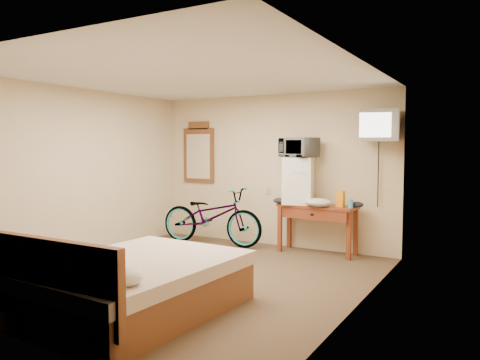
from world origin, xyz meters
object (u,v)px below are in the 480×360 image
(mini_fridge, at_px, (298,181))
(wall_mirror, at_px, (199,153))
(desk, at_px, (317,214))
(microwave, at_px, (299,148))
(bed, at_px, (130,285))
(bicycle, at_px, (212,216))
(crt_television, at_px, (379,126))
(blue_cup, at_px, (351,204))

(mini_fridge, relative_size, wall_mirror, 0.66)
(desk, relative_size, wall_mirror, 1.12)
(microwave, bearing_deg, bed, -76.11)
(desk, xyz_separation_m, bicycle, (-1.77, -0.22, -0.13))
(bicycle, bearing_deg, wall_mirror, 45.72)
(microwave, xyz_separation_m, bicycle, (-1.46, -0.24, -1.15))
(wall_mirror, relative_size, bed, 0.51)
(crt_television, xyz_separation_m, bed, (-1.56, -3.39, -1.65))
(mini_fridge, height_order, blue_cup, mini_fridge)
(mini_fridge, relative_size, bicycle, 0.40)
(desk, relative_size, blue_cup, 9.75)
(mini_fridge, distance_m, bicycle, 1.61)
(blue_cup, relative_size, bicycle, 0.07)
(crt_television, bearing_deg, bicycle, -175.02)
(microwave, height_order, bed, microwave)
(desk, relative_size, bicycle, 0.67)
(blue_cup, distance_m, crt_television, 1.19)
(wall_mirror, bearing_deg, crt_television, -4.40)
(desk, distance_m, bicycle, 1.79)
(microwave, distance_m, crt_television, 1.26)
(desk, relative_size, microwave, 2.23)
(blue_cup, relative_size, bed, 0.06)
(crt_television, height_order, bed, crt_television)
(desk, bearing_deg, bicycle, -173.03)
(wall_mirror, xyz_separation_m, bed, (1.72, -3.65, -1.24))
(mini_fridge, height_order, bed, mini_fridge)
(bed, bearing_deg, desk, 79.15)
(desk, distance_m, bed, 3.45)
(desk, distance_m, crt_television, 1.61)
(blue_cup, xyz_separation_m, bicycle, (-2.32, -0.15, -0.33))
(mini_fridge, bearing_deg, bicycle, -170.50)
(bed, bearing_deg, microwave, 84.41)
(crt_television, height_order, bicycle, crt_television)
(microwave, relative_size, wall_mirror, 0.50)
(crt_television, xyz_separation_m, bicycle, (-2.68, -0.23, -1.46))
(bicycle, bearing_deg, desk, -87.94)
(crt_television, bearing_deg, mini_fridge, 179.50)
(mini_fridge, bearing_deg, bed, -95.58)
(crt_television, distance_m, bed, 4.08)
(crt_television, xyz_separation_m, wall_mirror, (-3.28, 0.25, -0.41))
(blue_cup, xyz_separation_m, bed, (-1.19, -3.31, -0.52))
(microwave, xyz_separation_m, blue_cup, (0.86, -0.09, -0.82))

